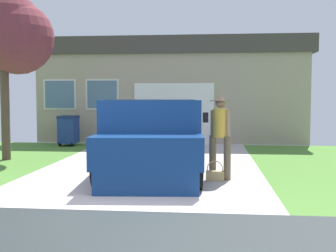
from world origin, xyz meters
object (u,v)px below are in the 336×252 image
at_px(person_with_hat, 220,132).
at_px(house_with_garage, 175,90).
at_px(pickup_truck, 153,140).
at_px(front_yard_tree, 13,33).
at_px(wheeled_trash_bin, 68,129).
at_px(handbag, 215,175).

relative_size(person_with_hat, house_with_garage, 0.17).
relative_size(pickup_truck, person_with_hat, 3.17).
height_order(person_with_hat, front_yard_tree, front_yard_tree).
relative_size(house_with_garage, wheeled_trash_bin, 9.86).
distance_m(pickup_truck, person_with_hat, 1.58).
height_order(person_with_hat, handbag, person_with_hat).
distance_m(person_with_hat, front_yard_tree, 6.46).
relative_size(person_with_hat, handbag, 4.22).
bearing_deg(pickup_truck, person_with_hat, 157.41).
bearing_deg(pickup_truck, front_yard_tree, -28.07).
distance_m(pickup_truck, front_yard_tree, 5.17).
bearing_deg(handbag, person_with_hat, 64.69).
bearing_deg(person_with_hat, handbag, 95.11).
relative_size(pickup_truck, wheeled_trash_bin, 5.27).
distance_m(pickup_truck, house_with_garage, 8.69).
height_order(handbag, wheeled_trash_bin, wheeled_trash_bin).
xyz_separation_m(pickup_truck, handbag, (1.38, -0.71, -0.63)).
xyz_separation_m(pickup_truck, front_yard_tree, (-4.06, 1.77, 2.67)).
height_order(pickup_truck, wheeled_trash_bin, pickup_truck).
xyz_separation_m(pickup_truck, house_with_garage, (-0.21, 8.61, 1.22)).
bearing_deg(wheeled_trash_bin, person_with_hat, -46.96).
bearing_deg(pickup_truck, handbag, 148.41).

